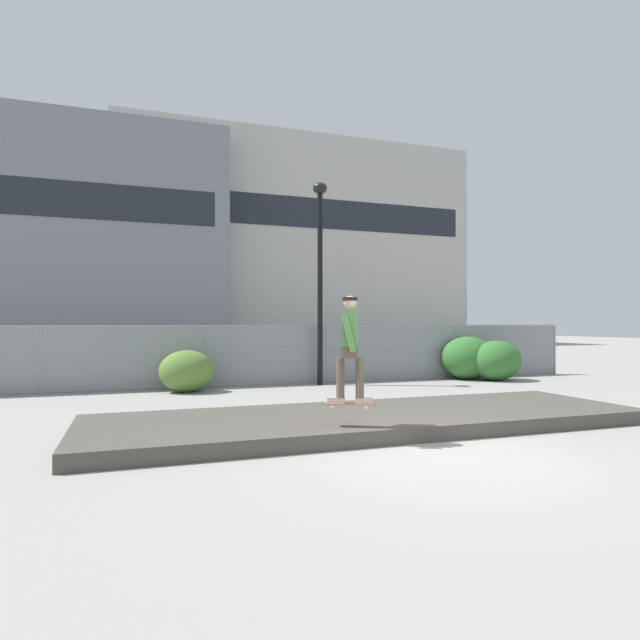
{
  "coord_description": "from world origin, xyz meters",
  "views": [
    {
      "loc": [
        -4.15,
        -6.46,
        1.87
      ],
      "look_at": [
        -0.82,
        2.96,
        1.95
      ],
      "focal_mm": 29.84,
      "sensor_mm": 36.0,
      "label": 1
    }
  ],
  "objects_px": {
    "parked_car_near": "(112,357)",
    "shrub_center": "(468,358)",
    "shrub_right": "(496,360)",
    "parked_car_far": "(463,350)",
    "street_lamp": "(320,257)",
    "skater": "(350,343)",
    "parked_car_mid": "(306,353)",
    "shrub_left": "(187,371)",
    "skateboard": "(350,404)"
  },
  "relations": [
    {
      "from": "parked_car_near",
      "to": "shrub_center",
      "type": "xyz_separation_m",
      "value": [
        11.35,
        -2.61,
        -0.11
      ]
    },
    {
      "from": "parked_car_near",
      "to": "shrub_right",
      "type": "xyz_separation_m",
      "value": [
        11.99,
        -3.27,
        -0.17
      ]
    },
    {
      "from": "parked_car_near",
      "to": "parked_car_far",
      "type": "height_order",
      "value": "same"
    },
    {
      "from": "shrub_right",
      "to": "street_lamp",
      "type": "bearing_deg",
      "value": 172.62
    },
    {
      "from": "skater",
      "to": "shrub_center",
      "type": "xyz_separation_m",
      "value": [
        7.52,
        7.59,
        -0.86
      ]
    },
    {
      "from": "shrub_center",
      "to": "parked_car_far",
      "type": "bearing_deg",
      "value": 57.95
    },
    {
      "from": "skater",
      "to": "parked_car_mid",
      "type": "distance_m",
      "value": 10.6
    },
    {
      "from": "shrub_left",
      "to": "shrub_center",
      "type": "relative_size",
      "value": 0.79
    },
    {
      "from": "parked_car_far",
      "to": "shrub_left",
      "type": "distance_m",
      "value": 11.47
    },
    {
      "from": "street_lamp",
      "to": "shrub_center",
      "type": "distance_m",
      "value": 6.19
    },
    {
      "from": "parked_car_mid",
      "to": "skater",
      "type": "bearing_deg",
      "value": -104.23
    },
    {
      "from": "shrub_left",
      "to": "shrub_right",
      "type": "distance_m",
      "value": 10.0
    },
    {
      "from": "street_lamp",
      "to": "shrub_right",
      "type": "xyz_separation_m",
      "value": [
        5.94,
        -0.77,
        -3.27
      ]
    },
    {
      "from": "parked_car_near",
      "to": "parked_car_far",
      "type": "distance_m",
      "value": 13.06
    },
    {
      "from": "parked_car_near",
      "to": "skateboard",
      "type": "bearing_deg",
      "value": -69.42
    },
    {
      "from": "skateboard",
      "to": "shrub_center",
      "type": "xyz_separation_m",
      "value": [
        7.52,
        7.59,
        0.12
      ]
    },
    {
      "from": "street_lamp",
      "to": "shrub_center",
      "type": "relative_size",
      "value": 3.33
    },
    {
      "from": "parked_car_far",
      "to": "shrub_center",
      "type": "bearing_deg",
      "value": -122.05
    },
    {
      "from": "parked_car_far",
      "to": "shrub_right",
      "type": "height_order",
      "value": "parked_car_far"
    },
    {
      "from": "parked_car_mid",
      "to": "shrub_right",
      "type": "height_order",
      "value": "parked_car_mid"
    },
    {
      "from": "skateboard",
      "to": "parked_car_far",
      "type": "bearing_deg",
      "value": 48.21
    },
    {
      "from": "parked_car_mid",
      "to": "shrub_left",
      "type": "relative_size",
      "value": 2.96
    },
    {
      "from": "skateboard",
      "to": "shrub_center",
      "type": "height_order",
      "value": "shrub_center"
    },
    {
      "from": "street_lamp",
      "to": "parked_car_mid",
      "type": "distance_m",
      "value": 4.02
    },
    {
      "from": "skateboard",
      "to": "shrub_left",
      "type": "relative_size",
      "value": 0.54
    },
    {
      "from": "skater",
      "to": "parked_car_near",
      "type": "distance_m",
      "value": 10.92
    },
    {
      "from": "shrub_center",
      "to": "shrub_right",
      "type": "height_order",
      "value": "shrub_center"
    },
    {
      "from": "parked_car_mid",
      "to": "parked_car_far",
      "type": "bearing_deg",
      "value": 0.65
    },
    {
      "from": "skater",
      "to": "shrub_left",
      "type": "height_order",
      "value": "skater"
    },
    {
      "from": "skateboard",
      "to": "parked_car_near",
      "type": "bearing_deg",
      "value": 110.58
    },
    {
      "from": "street_lamp",
      "to": "shrub_right",
      "type": "relative_size",
      "value": 3.64
    },
    {
      "from": "skateboard",
      "to": "shrub_left",
      "type": "distance_m",
      "value": 7.49
    },
    {
      "from": "street_lamp",
      "to": "parked_car_mid",
      "type": "height_order",
      "value": "street_lamp"
    },
    {
      "from": "street_lamp",
      "to": "skateboard",
      "type": "bearing_deg",
      "value": -106.09
    },
    {
      "from": "skater",
      "to": "parked_car_near",
      "type": "bearing_deg",
      "value": 110.58
    },
    {
      "from": "street_lamp",
      "to": "parked_car_far",
      "type": "bearing_deg",
      "value": 20.49
    },
    {
      "from": "street_lamp",
      "to": "shrub_left",
      "type": "height_order",
      "value": "street_lamp"
    },
    {
      "from": "parked_car_mid",
      "to": "shrub_right",
      "type": "distance_m",
      "value": 6.48
    },
    {
      "from": "skater",
      "to": "parked_car_near",
      "type": "xyz_separation_m",
      "value": [
        -3.83,
        10.2,
        -0.75
      ]
    },
    {
      "from": "parked_car_near",
      "to": "parked_car_mid",
      "type": "bearing_deg",
      "value": 0.39
    },
    {
      "from": "parked_car_near",
      "to": "shrub_center",
      "type": "height_order",
      "value": "parked_car_near"
    },
    {
      "from": "parked_car_near",
      "to": "shrub_right",
      "type": "distance_m",
      "value": 12.43
    },
    {
      "from": "shrub_left",
      "to": "shrub_right",
      "type": "bearing_deg",
      "value": -1.87
    },
    {
      "from": "parked_car_near",
      "to": "parked_car_far",
      "type": "relative_size",
      "value": 1.02
    },
    {
      "from": "parked_car_far",
      "to": "street_lamp",
      "type": "bearing_deg",
      "value": -159.51
    },
    {
      "from": "parked_car_mid",
      "to": "shrub_center",
      "type": "height_order",
      "value": "parked_car_mid"
    },
    {
      "from": "parked_car_mid",
      "to": "shrub_left",
      "type": "height_order",
      "value": "parked_car_mid"
    },
    {
      "from": "street_lamp",
      "to": "skater",
      "type": "bearing_deg",
      "value": -106.09
    },
    {
      "from": "shrub_center",
      "to": "skater",
      "type": "bearing_deg",
      "value": -134.71
    },
    {
      "from": "skater",
      "to": "shrub_center",
      "type": "bearing_deg",
      "value": 45.29
    }
  ]
}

